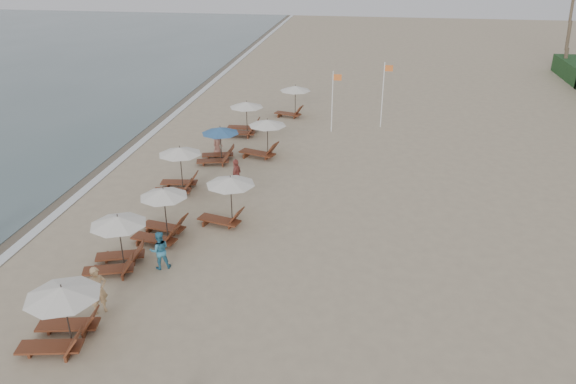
% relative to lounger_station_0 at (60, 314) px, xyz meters
% --- Properties ---
extents(ground, '(160.00, 160.00, 0.00)m').
position_rel_lounger_station_0_xyz_m(ground, '(6.05, 4.56, -1.10)').
color(ground, tan).
rests_on(ground, ground).
extents(wet_sand_band, '(3.20, 140.00, 0.01)m').
position_rel_lounger_station_0_xyz_m(wet_sand_band, '(-6.45, 14.56, -1.10)').
color(wet_sand_band, '#6B5E4C').
rests_on(wet_sand_band, ground).
extents(foam_line, '(0.50, 140.00, 0.02)m').
position_rel_lounger_station_0_xyz_m(foam_line, '(-5.15, 14.56, -1.09)').
color(foam_line, white).
rests_on(foam_line, ground).
extents(lounger_station_0, '(2.70, 2.37, 2.15)m').
position_rel_lounger_station_0_xyz_m(lounger_station_0, '(0.00, 0.00, 0.00)').
color(lounger_station_0, brown).
rests_on(lounger_station_0, ground).
extents(lounger_station_1, '(2.56, 2.35, 2.31)m').
position_rel_lounger_station_0_xyz_m(lounger_station_1, '(-0.19, 4.49, 0.04)').
color(lounger_station_1, brown).
rests_on(lounger_station_1, ground).
extents(lounger_station_2, '(2.52, 2.17, 2.36)m').
position_rel_lounger_station_0_xyz_m(lounger_station_2, '(0.64, 7.07, -0.02)').
color(lounger_station_2, brown).
rests_on(lounger_station_2, ground).
extents(lounger_station_3, '(2.51, 2.18, 2.39)m').
position_rel_lounger_station_0_xyz_m(lounger_station_3, '(-0.29, 11.97, 0.09)').
color(lounger_station_3, brown).
rests_on(lounger_station_3, ground).
extents(lounger_station_4, '(2.49, 2.16, 2.11)m').
position_rel_lounger_station_0_xyz_m(lounger_station_4, '(0.60, 16.29, -0.03)').
color(lounger_station_4, brown).
rests_on(lounger_station_4, ground).
extents(lounger_station_5, '(2.66, 2.22, 2.21)m').
position_rel_lounger_station_0_xyz_m(lounger_station_5, '(0.91, 21.45, -0.06)').
color(lounger_station_5, brown).
rests_on(lounger_station_5, ground).
extents(inland_station_0, '(2.72, 2.24, 2.22)m').
position_rel_lounger_station_0_xyz_m(inland_station_0, '(3.05, 8.86, 0.27)').
color(inland_station_0, brown).
rests_on(inland_station_0, ground).
extents(inland_station_1, '(2.89, 2.28, 2.22)m').
position_rel_lounger_station_0_xyz_m(inland_station_1, '(2.99, 17.54, 0.18)').
color(inland_station_1, brown).
rests_on(inland_station_1, ground).
extents(inland_station_2, '(2.70, 2.24, 2.22)m').
position_rel_lounger_station_0_xyz_m(inland_station_2, '(3.51, 26.00, 0.29)').
color(inland_station_2, brown).
rests_on(inland_station_2, ground).
extents(beachgoer_near, '(0.76, 0.75, 1.76)m').
position_rel_lounger_station_0_xyz_m(beachgoer_near, '(0.40, 1.73, -0.22)').
color(beachgoer_near, tan).
rests_on(beachgoer_near, ground).
extents(beachgoer_mid_a, '(0.95, 0.88, 1.58)m').
position_rel_lounger_station_0_xyz_m(beachgoer_mid_a, '(1.45, 4.78, -0.31)').
color(beachgoer_mid_a, teal).
rests_on(beachgoer_mid_a, ground).
extents(beachgoer_far_a, '(0.53, 1.06, 1.75)m').
position_rel_lounger_station_0_xyz_m(beachgoer_far_a, '(2.66, 12.43, -0.23)').
color(beachgoer_far_a, '#AA4C44').
rests_on(beachgoer_far_a, ground).
extents(beachgoer_far_b, '(0.71, 0.85, 1.48)m').
position_rel_lounger_station_0_xyz_m(beachgoer_far_b, '(0.30, 17.31, -0.36)').
color(beachgoer_far_b, '#9F6856').
rests_on(beachgoer_far_b, ground).
extents(flag_pole_near, '(0.60, 0.08, 4.07)m').
position_rel_lounger_station_0_xyz_m(flag_pole_near, '(6.68, 22.91, 1.17)').
color(flag_pole_near, silver).
rests_on(flag_pole_near, ground).
extents(flag_pole_far, '(0.60, 0.08, 4.45)m').
position_rel_lounger_station_0_xyz_m(flag_pole_far, '(9.94, 24.44, 1.37)').
color(flag_pole_far, silver).
rests_on(flag_pole_far, ground).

